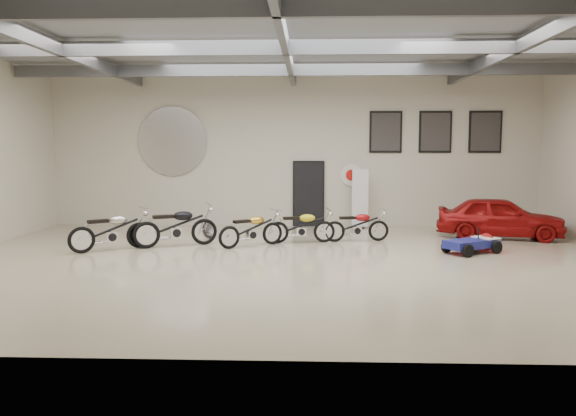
{
  "coord_description": "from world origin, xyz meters",
  "views": [
    {
      "loc": [
        0.52,
        -12.53,
        2.54
      ],
      "look_at": [
        0.0,
        1.2,
        1.1
      ],
      "focal_mm": 35.0,
      "sensor_mm": 36.0,
      "label": 1
    }
  ],
  "objects_px": {
    "banner_stand": "(360,199)",
    "motorcycle_black": "(176,225)",
    "motorcycle_red": "(357,225)",
    "motorcycle_silver": "(111,230)",
    "vintage_car": "(500,217)",
    "motorcycle_yellow": "(301,226)",
    "go_kart": "(476,240)",
    "motorcycle_gold": "(251,229)"
  },
  "relations": [
    {
      "from": "banner_stand",
      "to": "vintage_car",
      "type": "bearing_deg",
      "value": -21.11
    },
    {
      "from": "motorcycle_black",
      "to": "motorcycle_gold",
      "type": "height_order",
      "value": "motorcycle_black"
    },
    {
      "from": "motorcycle_silver",
      "to": "vintage_car",
      "type": "distance_m",
      "value": 10.74
    },
    {
      "from": "motorcycle_silver",
      "to": "motorcycle_black",
      "type": "bearing_deg",
      "value": -12.3
    },
    {
      "from": "banner_stand",
      "to": "motorcycle_black",
      "type": "height_order",
      "value": "banner_stand"
    },
    {
      "from": "motorcycle_black",
      "to": "motorcycle_gold",
      "type": "xyz_separation_m",
      "value": [
        1.97,
        0.06,
        -0.08
      ]
    },
    {
      "from": "motorcycle_silver",
      "to": "motorcycle_yellow",
      "type": "bearing_deg",
      "value": -19.76
    },
    {
      "from": "banner_stand",
      "to": "motorcycle_black",
      "type": "distance_m",
      "value": 6.29
    },
    {
      "from": "motorcycle_black",
      "to": "motorcycle_yellow",
      "type": "distance_m",
      "value": 3.35
    },
    {
      "from": "vintage_car",
      "to": "motorcycle_silver",
      "type": "bearing_deg",
      "value": 116.82
    },
    {
      "from": "vintage_car",
      "to": "go_kart",
      "type": "bearing_deg",
      "value": 163.92
    },
    {
      "from": "motorcycle_black",
      "to": "go_kart",
      "type": "xyz_separation_m",
      "value": [
        7.61,
        -0.57,
        -0.25
      ]
    },
    {
      "from": "motorcycle_black",
      "to": "motorcycle_red",
      "type": "xyz_separation_m",
      "value": [
        4.8,
        1.0,
        -0.1
      ]
    },
    {
      "from": "motorcycle_red",
      "to": "motorcycle_gold",
      "type": "bearing_deg",
      "value": -171.42
    },
    {
      "from": "motorcycle_silver",
      "to": "motorcycle_red",
      "type": "relative_size",
      "value": 1.15
    },
    {
      "from": "motorcycle_yellow",
      "to": "go_kart",
      "type": "distance_m",
      "value": 4.53
    },
    {
      "from": "motorcycle_black",
      "to": "go_kart",
      "type": "distance_m",
      "value": 7.63
    },
    {
      "from": "motorcycle_black",
      "to": "vintage_car",
      "type": "height_order",
      "value": "vintage_car"
    },
    {
      "from": "motorcycle_black",
      "to": "motorcycle_red",
      "type": "relative_size",
      "value": 1.21
    },
    {
      "from": "banner_stand",
      "to": "motorcycle_red",
      "type": "xyz_separation_m",
      "value": [
        -0.32,
        -2.63,
        -0.49
      ]
    },
    {
      "from": "motorcycle_silver",
      "to": "motorcycle_red",
      "type": "bearing_deg",
      "value": -21.07
    },
    {
      "from": "motorcycle_silver",
      "to": "go_kart",
      "type": "relative_size",
      "value": 1.18
    },
    {
      "from": "motorcycle_gold",
      "to": "go_kart",
      "type": "relative_size",
      "value": 1.06
    },
    {
      "from": "vintage_car",
      "to": "motorcycle_black",
      "type": "bearing_deg",
      "value": 115.02
    },
    {
      "from": "motorcycle_red",
      "to": "go_kart",
      "type": "xyz_separation_m",
      "value": [
        2.81,
        -1.57,
        -0.15
      ]
    },
    {
      "from": "motorcycle_gold",
      "to": "go_kart",
      "type": "xyz_separation_m",
      "value": [
        5.63,
        -0.63,
        -0.16
      ]
    },
    {
      "from": "banner_stand",
      "to": "motorcycle_gold",
      "type": "relative_size",
      "value": 1.03
    },
    {
      "from": "vintage_car",
      "to": "motorcycle_yellow",
      "type": "bearing_deg",
      "value": 114.48
    },
    {
      "from": "banner_stand",
      "to": "motorcycle_black",
      "type": "xyz_separation_m",
      "value": [
        -5.12,
        -3.63,
        -0.39
      ]
    },
    {
      "from": "motorcycle_yellow",
      "to": "vintage_car",
      "type": "relative_size",
      "value": 0.52
    },
    {
      "from": "banner_stand",
      "to": "vintage_car",
      "type": "height_order",
      "value": "banner_stand"
    },
    {
      "from": "motorcycle_gold",
      "to": "motorcycle_yellow",
      "type": "relative_size",
      "value": 1.01
    },
    {
      "from": "motorcycle_yellow",
      "to": "vintage_car",
      "type": "distance_m",
      "value": 5.8
    },
    {
      "from": "go_kart",
      "to": "motorcycle_yellow",
      "type": "bearing_deg",
      "value": 132.17
    },
    {
      "from": "banner_stand",
      "to": "vintage_car",
      "type": "xyz_separation_m",
      "value": [
        3.84,
        -1.82,
        -0.35
      ]
    },
    {
      "from": "banner_stand",
      "to": "motorcycle_red",
      "type": "height_order",
      "value": "banner_stand"
    },
    {
      "from": "motorcycle_gold",
      "to": "go_kart",
      "type": "bearing_deg",
      "value": -41.33
    },
    {
      "from": "motorcycle_yellow",
      "to": "motorcycle_red",
      "type": "bearing_deg",
      "value": 1.41
    },
    {
      "from": "motorcycle_silver",
      "to": "motorcycle_yellow",
      "type": "xyz_separation_m",
      "value": [
        4.76,
        1.36,
        -0.06
      ]
    },
    {
      "from": "motorcycle_silver",
      "to": "vintage_car",
      "type": "bearing_deg",
      "value": -22.51
    },
    {
      "from": "banner_stand",
      "to": "motorcycle_yellow",
      "type": "bearing_deg",
      "value": -118.21
    },
    {
      "from": "banner_stand",
      "to": "go_kart",
      "type": "relative_size",
      "value": 1.09
    }
  ]
}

